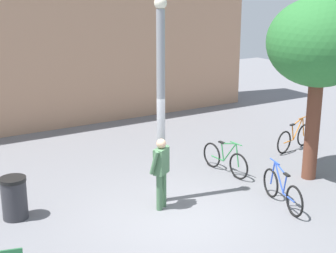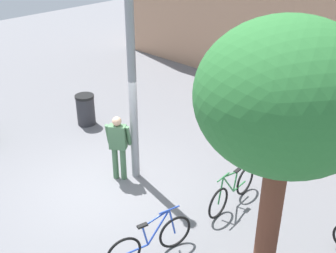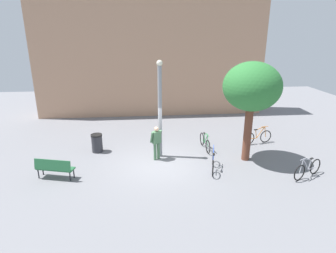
# 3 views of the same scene
# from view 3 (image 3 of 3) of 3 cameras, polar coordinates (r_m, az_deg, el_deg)

# --- Properties ---
(ground_plane) EXTENTS (36.00, 36.00, 0.00)m
(ground_plane) POSITION_cam_3_polar(r_m,az_deg,el_deg) (13.57, -1.57, -7.38)
(ground_plane) COLOR slate
(building_facade) EXTENTS (16.27, 2.00, 8.27)m
(building_facade) POSITION_cam_3_polar(r_m,az_deg,el_deg) (21.20, -3.42, 13.71)
(building_facade) COLOR tan
(building_facade) RESTS_ON ground_plane
(lamppost) EXTENTS (0.28, 0.28, 4.72)m
(lamppost) POSITION_cam_3_polar(r_m,az_deg,el_deg) (13.45, -1.64, 3.80)
(lamppost) COLOR gray
(lamppost) RESTS_ON ground_plane
(person_by_lamppost) EXTENTS (0.62, 0.51, 1.67)m
(person_by_lamppost) POSITION_cam_3_polar(r_m,az_deg,el_deg) (13.60, -2.32, -2.88)
(person_by_lamppost) COLOR #47704C
(person_by_lamppost) RESTS_ON ground_plane
(park_bench) EXTENTS (1.67, 0.87, 0.92)m
(park_bench) POSITION_cam_3_polar(r_m,az_deg,el_deg) (12.90, -21.90, -7.59)
(park_bench) COLOR #236038
(park_bench) RESTS_ON ground_plane
(plaza_tree) EXTENTS (2.62, 2.62, 4.70)m
(plaza_tree) POSITION_cam_3_polar(r_m,az_deg,el_deg) (13.40, 16.50, 7.50)
(plaza_tree) COLOR brown
(plaza_tree) RESTS_ON ground_plane
(bicycle_silver) EXTENTS (1.65, 0.84, 0.97)m
(bicycle_silver) POSITION_cam_3_polar(r_m,az_deg,el_deg) (13.56, 26.22, -7.66)
(bicycle_silver) COLOR black
(bicycle_silver) RESTS_ON ground_plane
(bicycle_orange) EXTENTS (1.78, 0.45, 0.97)m
(bicycle_orange) POSITION_cam_3_polar(r_m,az_deg,el_deg) (16.47, 17.52, -2.02)
(bicycle_orange) COLOR black
(bicycle_orange) RESTS_ON ground_plane
(bicycle_green) EXTENTS (0.17, 1.81, 0.97)m
(bicycle_green) POSITION_cam_3_polar(r_m,az_deg,el_deg) (15.10, 7.43, -3.15)
(bicycle_green) COLOR black
(bicycle_green) RESTS_ON ground_plane
(bicycle_blue) EXTENTS (0.50, 1.76, 0.97)m
(bicycle_blue) POSITION_cam_3_polar(r_m,az_deg,el_deg) (12.97, 9.03, -7.02)
(bicycle_blue) COLOR black
(bicycle_blue) RESTS_ON ground_plane
(trash_bin) EXTENTS (0.58, 0.58, 0.95)m
(trash_bin) POSITION_cam_3_polar(r_m,az_deg,el_deg) (15.08, -14.06, -3.22)
(trash_bin) COLOR #2D2D33
(trash_bin) RESTS_ON ground_plane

